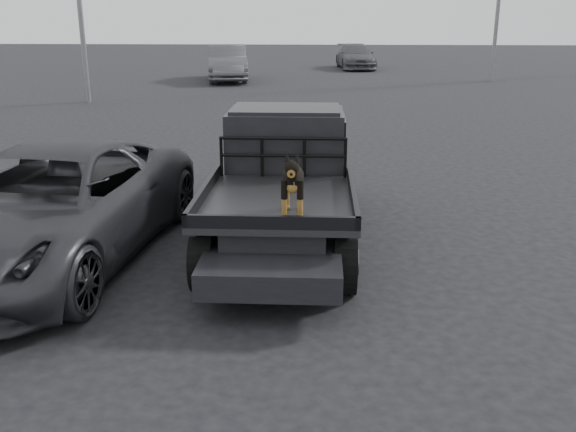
# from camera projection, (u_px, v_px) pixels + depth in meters

# --- Properties ---
(ground) EXTENTS (120.00, 120.00, 0.00)m
(ground) POSITION_uv_depth(u_px,v_px,m) (308.00, 318.00, 6.95)
(ground) COLOR black
(ground) RESTS_ON ground
(flatbed_ute) EXTENTS (2.00, 5.40, 0.92)m
(flatbed_ute) POSITION_uv_depth(u_px,v_px,m) (282.00, 211.00, 9.10)
(flatbed_ute) COLOR black
(flatbed_ute) RESTS_ON ground
(ute_cab) EXTENTS (1.72, 1.30, 0.88)m
(ute_cab) POSITION_uv_depth(u_px,v_px,m) (286.00, 136.00, 9.73)
(ute_cab) COLOR black
(ute_cab) RESTS_ON flatbed_ute
(headache_rack) EXTENTS (1.80, 0.08, 0.55)m
(headache_rack) POSITION_uv_depth(u_px,v_px,m) (283.00, 158.00, 9.07)
(headache_rack) COLOR black
(headache_rack) RESTS_ON flatbed_ute
(dog) EXTENTS (0.32, 0.60, 0.74)m
(dog) POSITION_uv_depth(u_px,v_px,m) (293.00, 183.00, 7.36)
(dog) COLOR black
(dog) RESTS_ON flatbed_ute
(parked_suv) EXTENTS (3.03, 5.63, 1.50)m
(parked_suv) POSITION_uv_depth(u_px,v_px,m) (50.00, 207.00, 8.32)
(parked_suv) COLOR #2F3034
(parked_suv) RESTS_ON ground
(distant_car_a) EXTENTS (2.55, 5.26, 1.66)m
(distant_car_a) POSITION_uv_depth(u_px,v_px,m) (227.00, 63.00, 30.51)
(distant_car_a) COLOR #4E4F54
(distant_car_a) RESTS_ON ground
(distant_car_b) EXTENTS (2.34, 4.83, 1.35)m
(distant_car_b) POSITION_uv_depth(u_px,v_px,m) (356.00, 57.00, 36.92)
(distant_car_b) COLOR #4D4D52
(distant_car_b) RESTS_ON ground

